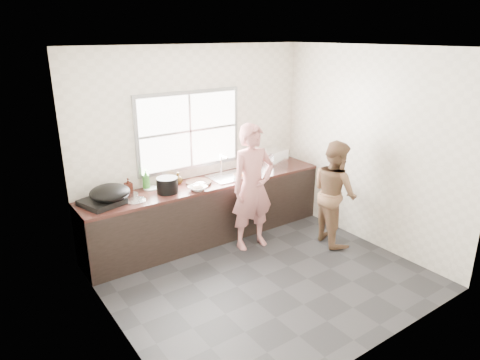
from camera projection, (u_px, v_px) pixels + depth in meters
floor at (264, 276)px, 5.27m from camera, size 3.60×3.20×0.01m
ceiling at (269, 47)px, 4.38m from camera, size 3.60×3.20×0.01m
wall_back at (196, 143)px, 6.07m from camera, size 3.60×0.01×2.70m
wall_left at (109, 208)px, 3.84m from camera, size 0.01×3.20×2.70m
wall_right at (370, 148)px, 5.81m from camera, size 0.01×3.20×2.70m
wall_front at (385, 220)px, 3.59m from camera, size 3.60×0.01×2.70m
cabinet at (209, 211)px, 6.13m from camera, size 3.60×0.62×0.82m
countertop at (208, 183)px, 5.99m from camera, size 3.60×0.64×0.04m
sink at (229, 177)px, 6.17m from camera, size 0.55×0.45×0.02m
faucet at (221, 164)px, 6.28m from camera, size 0.02×0.02×0.30m
window_frame at (189, 131)px, 5.93m from camera, size 1.60×0.05×1.10m
window_glazing at (190, 131)px, 5.92m from camera, size 1.50×0.01×1.00m
woman at (253, 191)px, 5.78m from camera, size 0.63×0.45×1.62m
person_side at (335, 193)px, 5.93m from camera, size 0.73×0.84×1.48m
cutting_board at (199, 183)px, 5.90m from camera, size 0.46×0.46×0.04m
cleaver at (198, 184)px, 5.78m from camera, size 0.21×0.15×0.01m
bowl_mince at (198, 188)px, 5.66m from camera, size 0.29×0.29×0.06m
bowl_crabs at (241, 177)px, 6.11m from camera, size 0.21×0.21×0.06m
bowl_held at (251, 172)px, 6.33m from camera, size 0.20×0.20×0.06m
black_pot at (167, 185)px, 5.56m from camera, size 0.28×0.28×0.20m
plate_food at (151, 188)px, 5.72m from camera, size 0.26×0.26×0.02m
bottle_green at (146, 179)px, 5.67m from camera, size 0.14×0.14×0.27m
bottle_brown_tall at (128, 186)px, 5.55m from camera, size 0.08×0.08×0.18m
bottle_brown_short at (178, 179)px, 5.88m from camera, size 0.15×0.15×0.15m
glass_jar at (125, 190)px, 5.54m from camera, size 0.09×0.09×0.10m
burner at (102, 202)px, 5.19m from camera, size 0.55×0.55×0.07m
wok at (110, 193)px, 5.16m from camera, size 0.62×0.62×0.18m
dish_rack at (274, 159)px, 6.59m from camera, size 0.42×0.33×0.28m
pot_lid_left at (129, 195)px, 5.50m from camera, size 0.26×0.26×0.01m
pot_lid_right at (135, 201)px, 5.31m from camera, size 0.32×0.32×0.01m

